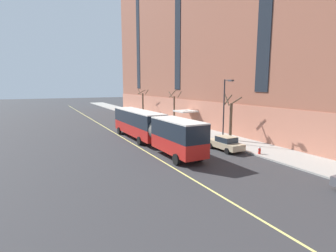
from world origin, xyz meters
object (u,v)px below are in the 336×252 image
object	(u,v)px
street_tree_far_uptown	(174,107)
fire_hydrant	(259,150)
parked_car_red_5	(194,133)
parked_car_champagne_1	(225,143)
parked_car_champagne_3	(125,113)
parked_car_navy_2	(153,121)
city_bus	(150,127)
street_lamp	(225,105)
street_tree_mid_block	(231,118)
street_tree_far_downtown	(143,102)

from	to	relation	value
street_tree_far_uptown	fire_hydrant	size ratio (longest dim) A/B	8.50
parked_car_red_5	street_tree_far_uptown	bearing A→B (deg)	73.72
fire_hydrant	parked_car_red_5	bearing A→B (deg)	99.36
parked_car_champagne_1	parked_car_champagne_3	bearing A→B (deg)	90.00
parked_car_navy_2	fire_hydrant	world-z (taller)	parked_car_navy_2
street_tree_far_uptown	parked_car_champagne_3	bearing A→B (deg)	102.33
city_bus	street_tree_far_uptown	xyz separation A→B (m)	(9.67, 12.05, 0.98)
parked_car_champagne_3	street_lamp	world-z (taller)	street_lamp
parked_car_champagne_1	parked_car_red_5	xyz separation A→B (m)	(0.18, 6.53, 0.00)
parked_car_champagne_1	street_tree_far_uptown	size ratio (longest dim) A/B	0.72
parked_car_navy_2	city_bus	bearing A→B (deg)	-114.86
parked_car_champagne_1	street_tree_far_uptown	xyz separation A→B (m)	(3.62, 18.30, 2.34)
street_tree_mid_block	street_tree_far_uptown	bearing A→B (deg)	89.92
city_bus	street_lamp	distance (m)	9.11
parked_car_champagne_1	parked_car_navy_2	distance (m)	19.61
parked_car_champagne_1	parked_car_champagne_3	size ratio (longest dim) A/B	0.98
fire_hydrant	parked_car_champagne_3	bearing A→B (deg)	92.67
parked_car_champagne_3	street_tree_mid_block	distance (m)	31.61
parked_car_champagne_3	city_bus	bearing A→B (deg)	-101.96
fire_hydrant	street_tree_far_downtown	bearing A→B (deg)	87.11
parked_car_champagne_3	street_tree_mid_block	world-z (taller)	street_tree_mid_block
parked_car_champagne_3	street_tree_far_downtown	world-z (taller)	street_tree_far_downtown
parked_car_red_5	street_tree_far_uptown	xyz separation A→B (m)	(3.43, 11.76, 2.34)
parked_car_champagne_1	fire_hydrant	world-z (taller)	parked_car_champagne_1
parked_car_champagne_1	street_lamp	bearing A→B (deg)	53.51
parked_car_red_5	fire_hydrant	world-z (taller)	parked_car_red_5
street_tree_mid_block	street_lamp	xyz separation A→B (m)	(-1.72, -0.98, 1.71)
street_tree_mid_block	street_tree_far_uptown	size ratio (longest dim) A/B	0.94
parked_car_champagne_3	street_tree_far_uptown	distance (m)	17.10
city_bus	parked_car_champagne_3	distance (m)	29.26
street_tree_far_downtown	parked_car_navy_2	bearing A→B (deg)	-104.39
parked_car_champagne_3	street_tree_far_downtown	distance (m)	4.66
city_bus	parked_car_champagne_3	xyz separation A→B (m)	(6.06, 28.59, -1.36)
parked_car_red_5	street_lamp	world-z (taller)	street_lamp
city_bus	street_tree_mid_block	distance (m)	10.06
street_tree_far_downtown	street_lamp	bearing A→B (deg)	-93.24
parked_car_champagne_1	street_tree_far_downtown	xyz separation A→B (m)	(3.61, 33.13, 2.41)
parked_car_navy_2	street_tree_far_uptown	world-z (taller)	street_tree_far_uptown
parked_car_red_5	parked_car_champagne_3	bearing A→B (deg)	90.37
street_tree_far_downtown	fire_hydrant	bearing A→B (deg)	-92.89
street_tree_far_uptown	fire_hydrant	bearing A→B (deg)	-94.92
parked_car_navy_2	street_tree_mid_block	world-z (taller)	street_tree_mid_block
street_tree_far_uptown	street_lamp	distance (m)	15.93
street_tree_far_uptown	street_tree_mid_block	bearing A→B (deg)	-90.08
city_bus	parked_car_champagne_3	size ratio (longest dim) A/B	4.40
parked_car_champagne_3	fire_hydrant	xyz separation A→B (m)	(1.77, -37.96, -0.29)
city_bus	street_tree_far_uptown	size ratio (longest dim) A/B	3.26
parked_car_navy_2	parked_car_champagne_3	distance (m)	15.23
street_lamp	fire_hydrant	distance (m)	7.02
parked_car_champagne_1	parked_car_champagne_3	world-z (taller)	same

